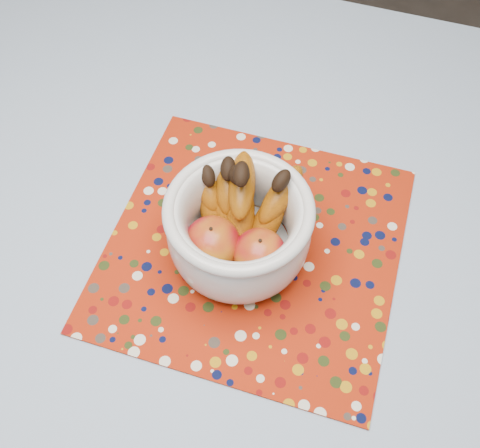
{
  "coord_description": "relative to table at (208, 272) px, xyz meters",
  "views": [
    {
      "loc": [
        0.19,
        -0.4,
        1.5
      ],
      "look_at": [
        0.05,
        0.01,
        0.84
      ],
      "focal_mm": 42.0,
      "sensor_mm": 36.0,
      "label": 1
    }
  ],
  "objects": [
    {
      "name": "fruit_bowl",
      "position": [
        0.05,
        0.01,
        0.16
      ],
      "size": [
        0.23,
        0.22,
        0.17
      ],
      "color": "silver",
      "rests_on": "placemat"
    },
    {
      "name": "placemat",
      "position": [
        0.07,
        0.02,
        0.09
      ],
      "size": [
        0.44,
        0.44,
        0.0
      ],
      "primitive_type": "cube",
      "rotation": [
        0.0,
        0.0,
        0.02
      ],
      "color": "#951E08",
      "rests_on": "tablecloth"
    },
    {
      "name": "table",
      "position": [
        0.0,
        0.0,
        0.0
      ],
      "size": [
        1.2,
        1.2,
        0.75
      ],
      "color": "brown",
      "rests_on": "ground"
    },
    {
      "name": "tablecloth",
      "position": [
        0.0,
        0.0,
        0.08
      ],
      "size": [
        1.32,
        1.32,
        0.01
      ],
      "primitive_type": "cube",
      "color": "#6387A6",
      "rests_on": "table"
    }
  ]
}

